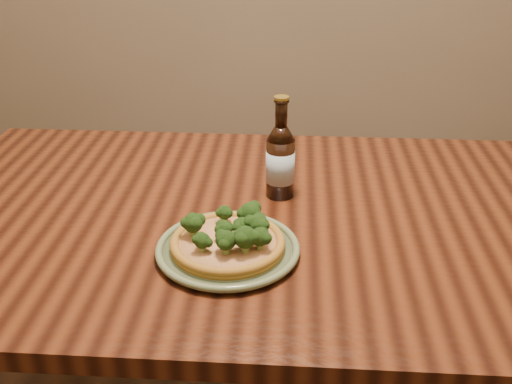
# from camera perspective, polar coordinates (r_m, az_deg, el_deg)

# --- Properties ---
(table) EXTENTS (1.60, 0.90, 0.75)m
(table) POSITION_cam_1_polar(r_m,az_deg,el_deg) (1.32, 2.47, -5.63)
(table) COLOR #461F0F
(table) RESTS_ON ground
(plate) EXTENTS (0.27, 0.27, 0.02)m
(plate) POSITION_cam_1_polar(r_m,az_deg,el_deg) (1.14, -2.70, -5.45)
(plate) COLOR #5F6E4C
(plate) RESTS_ON table
(pizza) EXTENTS (0.22, 0.22, 0.07)m
(pizza) POSITION_cam_1_polar(r_m,az_deg,el_deg) (1.13, -2.53, -4.56)
(pizza) COLOR olive
(pizza) RESTS_ON plate
(beer_bottle) EXTENTS (0.06, 0.06, 0.23)m
(beer_bottle) POSITION_cam_1_polar(r_m,az_deg,el_deg) (1.32, 2.33, 3.03)
(beer_bottle) COLOR black
(beer_bottle) RESTS_ON table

